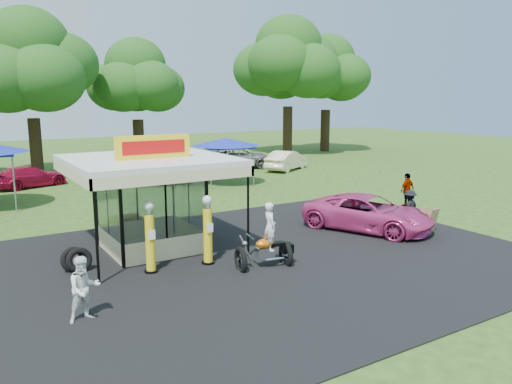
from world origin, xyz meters
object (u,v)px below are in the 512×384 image
motorcycle (268,242)px  bg_car_c (172,173)px  gas_pump_right (208,232)px  bg_car_b (30,177)px  tent_east (226,142)px  a_frame_sign (430,220)px  kiosk_car (132,224)px  bg_car_e (287,160)px  gas_pump_left (150,239)px  pink_sedan (368,213)px  spectator_west (84,289)px  spectator_east_b (407,190)px  spectator_east_a (409,207)px  gas_station_kiosk (150,202)px  bg_car_d (240,158)px

motorcycle → bg_car_c: motorcycle is taller
gas_pump_right → bg_car_b: bearing=98.7°
tent_east → motorcycle: bearing=-113.5°
gas_pump_right → a_frame_sign: (9.44, -1.19, -0.59)m
a_frame_sign → kiosk_car: size_ratio=0.37×
a_frame_sign → bg_car_e: 18.75m
gas_pump_left → pink_sedan: (9.47, 0.23, -0.37)m
gas_pump_left → kiosk_car: bearing=79.1°
spectator_west → bg_car_e: spectator_west is taller
kiosk_car → bg_car_b: bearing=7.5°
spectator_west → spectator_east_b: bearing=9.4°
spectator_east_b → bg_car_e: bearing=-105.7°
kiosk_car → a_frame_sign: bearing=-119.5°
spectator_east_b → bg_car_c: spectator_east_b is taller
gas_pump_left → gas_pump_right: bearing=-5.8°
spectator_east_a → gas_station_kiosk: bearing=-22.7°
spectator_east_a → tent_east: 13.57m
spectator_east_b → bg_car_e: spectator_east_b is taller
pink_sedan → tent_east: bearing=64.5°
gas_pump_right → motorcycle: bearing=-40.6°
gas_pump_left → bg_car_d: gas_pump_left is taller
bg_car_b → bg_car_c: bearing=-135.5°
gas_pump_left → bg_car_c: (6.87, 15.09, -0.35)m
pink_sedan → spectator_west: bearing=168.6°
bg_car_e → motorcycle: bearing=114.0°
motorcycle → kiosk_car: 6.54m
gas_station_kiosk → bg_car_e: size_ratio=1.19×
pink_sedan → motorcycle: bearing=171.9°
motorcycle → bg_car_b: (-4.40, 20.26, -0.22)m
bg_car_c → spectator_west: bearing=168.1°
bg_car_e → tent_east: size_ratio=1.07×
spectator_east_a → spectator_east_b: bearing=-147.3°
kiosk_car → spectator_east_b: spectator_east_b is taller
gas_pump_right → kiosk_car: bearing=102.1°
pink_sedan → bg_car_b: pink_sedan is taller
gas_pump_right → gas_station_kiosk: bearing=111.9°
kiosk_car → bg_car_d: 20.33m
gas_pump_left → bg_car_b: bearing=93.0°
spectator_west → bg_car_b: spectator_west is taller
spectator_east_b → bg_car_e: 14.19m
gas_pump_left → pink_sedan: size_ratio=0.44×
gas_pump_right → pink_sedan: 7.60m
a_frame_sign → kiosk_car: 12.02m
bg_car_e → spectator_east_a: bearing=133.5°
spectator_east_a → bg_car_e: (5.10, 16.53, -0.02)m
bg_car_d → spectator_east_b: bearing=-155.2°
a_frame_sign → bg_car_b: bearing=114.3°
spectator_west → a_frame_sign: bearing=-2.7°
gas_station_kiosk → spectator_west: size_ratio=3.26×
bg_car_b → tent_east: tent_east is taller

